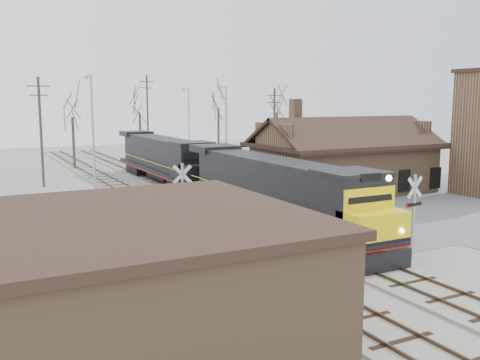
# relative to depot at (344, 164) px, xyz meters

# --- Properties ---
(ground) EXTENTS (140.00, 140.00, 0.00)m
(ground) POSITION_rel_depot_xyz_m (-11.99, -12.00, -2.41)
(ground) COLOR #A5A095
(ground) RESTS_ON ground
(road) EXTENTS (60.00, 9.00, 0.03)m
(road) POSITION_rel_depot_xyz_m (-11.99, -12.00, -2.39)
(road) COLOR slate
(road) RESTS_ON ground
(parking_lot) EXTENTS (22.00, 26.00, 0.03)m
(parking_lot) POSITION_rel_depot_xyz_m (6.01, -8.00, -2.39)
(parking_lot) COLOR slate
(parking_lot) RESTS_ON ground
(track_main) EXTENTS (3.40, 90.00, 0.24)m
(track_main) POSITION_rel_depot_xyz_m (-11.99, 3.00, -2.34)
(track_main) COLOR #A5A095
(track_main) RESTS_ON ground
(track_siding) EXTENTS (3.40, 90.00, 0.24)m
(track_siding) POSITION_rel_depot_xyz_m (-16.49, 3.00, -2.34)
(track_siding) COLOR #A5A095
(track_siding) RESTS_ON ground
(depot) EXTENTS (15.20, 9.31, 7.90)m
(depot) POSITION_rel_depot_xyz_m (0.00, 0.00, 0.00)
(depot) COLOR #856445
(depot) RESTS_ON ground
(commercial_building) EXTENTS (12.40, 10.40, 4.30)m
(commercial_building) POSITION_rel_depot_xyz_m (-24.99, -20.00, -0.25)
(commercial_building) COLOR #856445
(commercial_building) RESTS_ON ground
(locomotive_lead) EXTENTS (3.00, 20.10, 4.46)m
(locomotive_lead) POSITION_rel_depot_xyz_m (-11.99, -8.98, -0.06)
(locomotive_lead) COLOR black
(locomotive_lead) RESTS_ON ground
(locomotive_trailing) EXTENTS (3.00, 20.10, 4.22)m
(locomotive_trailing) POSITION_rel_depot_xyz_m (-11.99, 11.40, -0.06)
(locomotive_trailing) COLOR black
(locomotive_trailing) RESTS_ON ground
(crossbuck_near) EXTENTS (1.19, 0.31, 4.18)m
(crossbuck_near) POSITION_rel_depot_xyz_m (-9.11, -17.04, -0.45)
(crossbuck_near) COLOR #A5A8AD
(crossbuck_near) RESTS_ON ground
(crossbuck_far) EXTENTS (1.17, 0.46, 4.24)m
(crossbuck_far) POSITION_rel_depot_xyz_m (-17.67, -7.77, -0.43)
(crossbuck_far) COLOR #A5A8AD
(crossbuck_far) RESTS_ON ground
(streetlight_a) EXTENTS (0.25, 2.04, 9.65)m
(streetlight_a) POSITION_rel_depot_xyz_m (-20.15, 3.86, 2.96)
(streetlight_a) COLOR #A5A8AD
(streetlight_a) RESTS_ON ground
(streetlight_b) EXTENTS (0.25, 2.04, 9.15)m
(streetlight_b) POSITION_rel_depot_xyz_m (-6.72, 9.21, 2.70)
(streetlight_b) COLOR #A5A8AD
(streetlight_b) RESTS_ON ground
(streetlight_c) EXTENTS (0.25, 2.04, 9.22)m
(streetlight_c) POSITION_rel_depot_xyz_m (-3.92, 25.47, 2.74)
(streetlight_c) COLOR #A5A8AD
(streetlight_c) RESTS_ON ground
(utility_pole_a) EXTENTS (2.00, 0.24, 9.82)m
(utility_pole_a) POSITION_rel_depot_xyz_m (-22.44, 14.57, 2.73)
(utility_pole_a) COLOR #382D23
(utility_pole_a) RESTS_ON ground
(utility_pole_b) EXTENTS (2.00, 0.24, 10.95)m
(utility_pole_b) POSITION_rel_depot_xyz_m (-7.26, 31.25, 3.30)
(utility_pole_b) COLOR #382D23
(utility_pole_b) RESTS_ON ground
(utility_pole_c) EXTENTS (2.00, 0.24, 9.12)m
(utility_pole_c) POSITION_rel_depot_xyz_m (2.66, 15.96, 2.37)
(utility_pole_c) COLOR #382D23
(utility_pole_c) RESTS_ON ground
(tree_b) EXTENTS (3.93, 3.93, 9.63)m
(tree_b) POSITION_rel_depot_xyz_m (-17.53, 26.60, 4.45)
(tree_b) COLOR #382D23
(tree_b) RESTS_ON ground
(tree_c) EXTENTS (4.12, 4.12, 10.10)m
(tree_c) POSITION_rel_depot_xyz_m (-7.40, 34.31, 4.78)
(tree_c) COLOR #382D23
(tree_c) RESTS_ON ground
(tree_d) EXTENTS (4.49, 4.49, 10.99)m
(tree_d) POSITION_rel_depot_xyz_m (1.58, 28.54, 5.42)
(tree_d) COLOR #382D23
(tree_d) RESTS_ON ground
(tree_e) EXTENTS (4.11, 4.11, 10.06)m
(tree_e) POSITION_rel_depot_xyz_m (8.93, 25.78, 4.75)
(tree_e) COLOR #382D23
(tree_e) RESTS_ON ground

